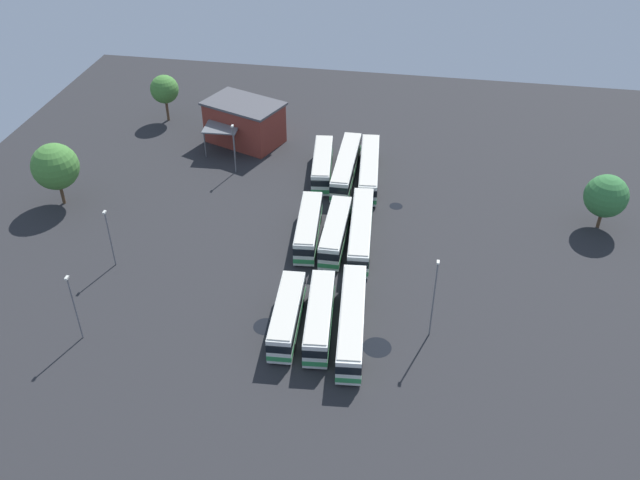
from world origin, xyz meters
name	(u,v)px	position (x,y,z in m)	size (l,w,h in m)	color
ground_plane	(334,242)	(0.00, 0.00, 0.00)	(111.80, 111.80, 0.00)	#28282B
bus_row0_slot0	(352,321)	(-16.18, -4.43, 1.82)	(15.51, 3.93, 3.43)	silver
bus_row0_slot1	(319,317)	(-16.10, -0.97, 1.82)	(12.37, 3.69, 3.43)	silver
bus_row0_slot2	(287,315)	(-16.46, 2.46, 1.82)	(11.52, 3.25, 3.43)	silver
bus_row1_slot0	(361,231)	(0.45, -3.28, 1.82)	(15.49, 3.72, 3.43)	silver
bus_row1_slot1	(335,231)	(-0.29, -0.20, 1.82)	(12.07, 2.70, 3.43)	silver
bus_row1_slot2	(308,227)	(0.10, 3.29, 1.82)	(12.33, 3.63, 3.43)	silver
bus_row2_slot0	(369,169)	(15.99, -2.50, 1.82)	(15.50, 3.84, 3.43)	silver
bus_row2_slot1	(346,166)	(16.11, 0.83, 1.82)	(15.37, 2.70, 3.43)	silver
bus_row2_slot2	(322,164)	(16.05, 4.28, 1.82)	(12.54, 3.99, 3.43)	silver
depot_building	(245,122)	(24.38, 17.97, 3.31)	(11.06, 13.45, 6.59)	maroon
maintenance_shelter	(226,121)	(23.13, 20.59, 3.98)	(9.80, 5.60, 4.21)	slate
lamp_post_near_entrance	(434,296)	(-14.86, -12.58, 5.31)	(0.56, 0.28, 9.77)	slate
lamp_post_by_building	(234,147)	(14.82, 16.91, 4.17)	(0.56, 0.28, 7.52)	slate
lamp_post_mid_lot	(74,305)	(-21.65, 23.44, 4.50)	(0.56, 0.28, 8.18)	slate
lamp_post_far_corner	(110,236)	(-9.19, 25.17, 4.25)	(0.56, 0.28, 7.67)	slate
tree_northwest	(164,89)	(29.57, 32.63, 5.45)	(4.58, 4.58, 7.77)	brown
tree_west_edge	(606,196)	(9.23, -33.20, 4.70)	(5.48, 5.48, 7.45)	brown
tree_east_edge	(55,167)	(2.58, 37.71, 5.71)	(6.20, 6.20, 8.82)	brown
puddle_front_lane	(266,326)	(-16.67, 4.81, 0.00)	(2.71, 2.71, 0.01)	black
puddle_near_shelter	(396,206)	(9.62, -6.99, 0.00)	(1.80, 1.80, 0.01)	black
puddle_back_corner	(377,347)	(-17.76, -7.33, 0.00)	(3.04, 3.04, 0.01)	black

